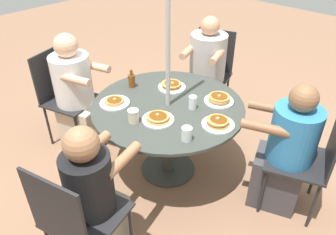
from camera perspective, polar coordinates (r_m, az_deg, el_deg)
name	(u,v)px	position (r m, az deg, el deg)	size (l,w,h in m)	color
ground_plane	(168,168)	(3.15, 0.00, -8.87)	(12.00, 12.00, 0.00)	#8C664C
patio_table	(168,117)	(2.78, 0.00, 0.12)	(1.27, 1.27, 0.71)	#383D38
umbrella_pole	(168,45)	(2.48, 0.00, 12.59)	(0.04, 0.04, 2.48)	#ADADB2
patio_chair_north	(311,155)	(2.68, 23.69, -6.02)	(0.57, 0.57, 0.96)	#232326
diner_north	(285,154)	(2.69, 19.66, -5.95)	(0.59, 0.50, 1.11)	#3D3D42
patio_chair_east	(211,68)	(3.76, 7.53, 8.52)	(0.56, 0.56, 0.96)	#232326
diner_east	(206,76)	(3.61, 6.59, 7.15)	(0.50, 0.58, 1.17)	slate
patio_chair_south	(63,92)	(3.41, -17.87, 4.26)	(0.55, 0.55, 0.96)	#232326
diner_south	(78,98)	(3.30, -15.48, 3.37)	(0.55, 0.48, 1.17)	beige
patio_chair_west	(75,217)	(2.13, -15.86, -16.35)	(0.54, 0.54, 0.96)	#232326
diner_west	(95,200)	(2.23, -12.59, -13.90)	(0.41, 0.54, 1.11)	gray
pancake_plate_a	(115,102)	(2.76, -9.30, 2.66)	(0.25, 0.25, 0.05)	white
pancake_plate_b	(158,118)	(2.52, -1.75, -0.15)	(0.25, 0.25, 0.06)	white
pancake_plate_c	(172,86)	(2.96, 0.63, 5.56)	(0.25, 0.25, 0.06)	white
pancake_plate_d	(218,123)	(2.49, 8.72, -0.91)	(0.25, 0.25, 0.07)	white
pancake_plate_e	(219,99)	(2.78, 8.86, 3.16)	(0.25, 0.25, 0.07)	white
syrup_bottle	(132,80)	(2.98, -6.34, 6.46)	(0.08, 0.06, 0.17)	brown
coffee_cup	(133,116)	(2.49, -6.05, 0.27)	(0.08, 0.08, 0.11)	beige
drinking_glass_a	(193,102)	(2.65, 4.31, 2.63)	(0.07, 0.07, 0.11)	silver
drinking_glass_b	(187,134)	(2.30, 3.27, -2.85)	(0.08, 0.08, 0.10)	silver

